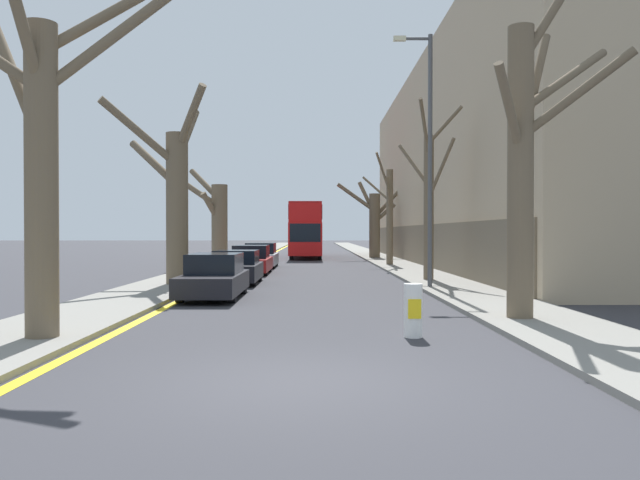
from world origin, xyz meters
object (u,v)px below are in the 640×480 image
(street_tree_right_0, at_px, (526,155))
(street_tree_right_2, at_px, (389,213))
(street_tree_right_1, at_px, (429,199))
(double_decker_bus, at_px, (306,228))
(street_tree_left_1, at_px, (175,195))
(street_tree_left_0, at_px, (45,146))
(lamp_post, at_px, (428,149))
(parked_car_3, at_px, (261,256))
(street_tree_left_2, at_px, (217,222))
(street_tree_right_3, at_px, (374,221))
(parked_car_1, at_px, (236,268))
(parked_car_0, at_px, (214,277))
(traffic_bollard, at_px, (413,310))
(parked_car_2, at_px, (251,260))

(street_tree_right_0, height_order, street_tree_right_2, street_tree_right_0)
(street_tree_right_1, relative_size, double_decker_bus, 0.66)
(street_tree_left_1, relative_size, street_tree_right_1, 1.02)
(street_tree_left_0, relative_size, lamp_post, 0.85)
(double_decker_bus, distance_m, parked_car_3, 14.03)
(street_tree_right_2, bearing_deg, lamp_post, -91.62)
(street_tree_left_1, distance_m, double_decker_bus, 27.15)
(street_tree_left_2, xyz_separation_m, street_tree_right_3, (10.05, 13.16, 0.26))
(street_tree_right_0, bearing_deg, parked_car_1, 126.28)
(street_tree_left_0, distance_m, lamp_post, 14.06)
(street_tree_left_0, bearing_deg, street_tree_left_2, 91.09)
(parked_car_1, height_order, lamp_post, lamp_post)
(street_tree_left_0, distance_m, street_tree_left_1, 11.84)
(street_tree_left_0, relative_size, street_tree_right_1, 1.08)
(lamp_post, bearing_deg, street_tree_left_2, 126.89)
(street_tree_left_2, xyz_separation_m, street_tree_right_0, (10.25, -20.81, 1.16))
(street_tree_left_1, relative_size, street_tree_left_2, 1.28)
(street_tree_left_0, xyz_separation_m, street_tree_right_0, (9.81, 2.51, 0.16))
(street_tree_right_2, bearing_deg, parked_car_3, -172.39)
(street_tree_right_2, bearing_deg, street_tree_right_3, 89.31)
(street_tree_left_1, xyz_separation_m, street_tree_right_3, (9.85, 24.65, -0.52))
(street_tree_right_2, relative_size, parked_car_1, 1.66)
(parked_car_0, distance_m, traffic_bollard, 8.97)
(double_decker_bus, height_order, lamp_post, lamp_post)
(parked_car_2, xyz_separation_m, lamp_post, (7.20, -8.62, 4.36))
(lamp_post, bearing_deg, street_tree_left_1, 172.87)
(street_tree_right_3, bearing_deg, street_tree_left_1, -111.78)
(double_decker_bus, bearing_deg, street_tree_right_3, -21.59)
(street_tree_right_2, bearing_deg, street_tree_right_1, -88.93)
(street_tree_right_0, bearing_deg, parked_car_3, 109.58)
(street_tree_left_0, height_order, double_decker_bus, street_tree_left_0)
(street_tree_left_0, distance_m, street_tree_left_2, 23.35)
(street_tree_left_0, xyz_separation_m, lamp_post, (9.05, 10.67, 1.37))
(parked_car_1, bearing_deg, street_tree_left_1, -143.99)
(double_decker_bus, bearing_deg, lamp_post, -80.41)
(street_tree_left_1, height_order, parked_car_3, street_tree_left_1)
(street_tree_left_1, xyz_separation_m, parked_car_1, (2.09, 1.52, -2.81))
(parked_car_0, bearing_deg, parked_car_1, 90.00)
(street_tree_left_0, relative_size, parked_car_2, 1.72)
(street_tree_right_2, distance_m, parked_car_0, 19.67)
(street_tree_left_1, relative_size, street_tree_right_2, 1.09)
(street_tree_right_0, height_order, street_tree_right_1, street_tree_right_0)
(street_tree_right_3, xyz_separation_m, parked_car_3, (-7.76, -11.61, -2.25))
(parked_car_0, bearing_deg, street_tree_left_0, -103.12)
(parked_car_3, bearing_deg, double_decker_bus, 79.72)
(street_tree_right_0, xyz_separation_m, street_tree_right_1, (-0.10, 11.44, -0.39))
(street_tree_right_3, height_order, parked_car_1, street_tree_right_3)
(street_tree_left_0, xyz_separation_m, parked_car_3, (1.85, 24.88, -2.99))
(parked_car_1, bearing_deg, lamp_post, -20.43)
(parked_car_2, xyz_separation_m, traffic_bollard, (5.08, -18.73, -0.14))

